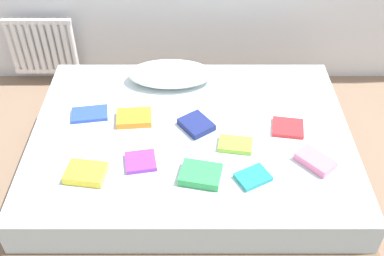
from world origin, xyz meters
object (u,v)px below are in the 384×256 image
object	(u,v)px
radiator	(43,47)
pillow	(171,74)
textbook_red	(289,128)
textbook_teal	(254,177)
textbook_pink	(316,161)
textbook_lime	(236,145)
textbook_blue	(91,114)
textbook_navy	(197,125)
textbook_yellow	(87,173)
textbook_purple	(141,161)
bed	(192,160)
textbook_orange	(135,118)
textbook_green	(202,175)

from	to	relation	value
radiator	pillow	world-z (taller)	pillow
radiator	textbook_red	distance (m)	2.19
pillow	textbook_teal	world-z (taller)	pillow
textbook_pink	textbook_red	distance (m)	0.32
textbook_lime	textbook_blue	bearing A→B (deg)	171.47
textbook_pink	textbook_teal	xyz separation A→B (m)	(-0.36, -0.12, -0.01)
textbook_navy	textbook_teal	xyz separation A→B (m)	(0.31, -0.43, -0.01)
textbook_yellow	textbook_lime	world-z (taller)	textbook_yellow
textbook_navy	textbook_yellow	distance (m)	0.74
textbook_purple	textbook_yellow	xyz separation A→B (m)	(-0.29, -0.10, 0.01)
bed	textbook_navy	world-z (taller)	textbook_navy
bed	textbook_orange	distance (m)	0.46
textbook_blue	textbook_purple	world-z (taller)	textbook_purple
radiator	pillow	size ratio (longest dim) A/B	0.96
textbook_lime	textbook_teal	world-z (taller)	textbook_lime
textbook_pink	textbook_purple	xyz separation A→B (m)	(-0.99, 0.00, -0.01)
textbook_pink	textbook_lime	distance (m)	0.47
textbook_green	textbook_yellow	size ratio (longest dim) A/B	1.03
textbook_navy	radiator	bearing A→B (deg)	-168.17
bed	textbook_red	bearing A→B (deg)	1.63
radiator	bed	bearing A→B (deg)	-43.99
radiator	textbook_pink	size ratio (longest dim) A/B	2.66
textbook_navy	textbook_yellow	xyz separation A→B (m)	(-0.61, -0.41, 0.00)
textbook_lime	textbook_red	distance (m)	0.37
bed	pillow	world-z (taller)	pillow
textbook_orange	textbook_pink	bearing A→B (deg)	-24.63
textbook_navy	textbook_pink	bearing A→B (deg)	28.99
bed	pillow	xyz separation A→B (m)	(-0.14, 0.52, 0.32)
textbook_green	textbook_yellow	world-z (taller)	same
radiator	textbook_purple	bearing A→B (deg)	-57.10
bed	pillow	size ratio (longest dim) A/B	3.41
bed	textbook_lime	bearing A→B (deg)	-27.67
textbook_purple	textbook_lime	xyz separation A→B (m)	(0.55, 0.14, 0.00)
textbook_purple	textbook_lime	world-z (taller)	textbook_lime
pillow	textbook_teal	size ratio (longest dim) A/B	3.29
textbook_yellow	textbook_red	distance (m)	1.24
textbook_navy	textbook_orange	size ratio (longest dim) A/B	0.89
textbook_pink	bed	bearing A→B (deg)	-153.79
textbook_yellow	textbook_teal	xyz separation A→B (m)	(0.92, -0.02, -0.01)
textbook_yellow	bed	bearing A→B (deg)	41.14
textbook_green	textbook_navy	bearing A→B (deg)	104.77
radiator	textbook_yellow	xyz separation A→B (m)	(0.66, -1.58, 0.16)
textbook_orange	textbook_yellow	world-z (taller)	textbook_yellow
textbook_green	textbook_orange	world-z (taller)	textbook_green
pillow	textbook_orange	world-z (taller)	pillow
textbook_purple	textbook_teal	bearing A→B (deg)	-20.70
textbook_pink	textbook_lime	xyz separation A→B (m)	(-0.44, 0.14, -0.01)
textbook_purple	textbook_green	bearing A→B (deg)	-27.84
textbook_navy	textbook_teal	size ratio (longest dim) A/B	1.08
textbook_pink	textbook_red	size ratio (longest dim) A/B	1.12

